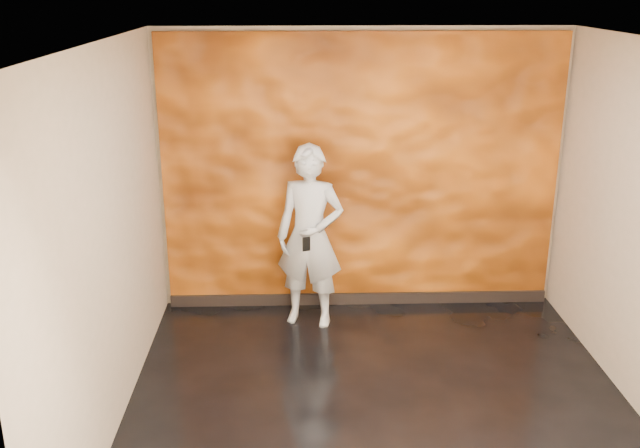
{
  "coord_description": "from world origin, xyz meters",
  "views": [
    {
      "loc": [
        -0.64,
        -4.84,
        3.18
      ],
      "look_at": [
        -0.43,
        1.22,
        1.12
      ],
      "focal_mm": 40.0,
      "sensor_mm": 36.0,
      "label": 1
    }
  ],
  "objects": [
    {
      "name": "room",
      "position": [
        0.0,
        0.0,
        1.4
      ],
      "size": [
        4.02,
        4.02,
        2.81
      ],
      "color": "black",
      "rests_on": "ground"
    },
    {
      "name": "feature_wall",
      "position": [
        0.0,
        1.96,
        1.38
      ],
      "size": [
        3.9,
        0.06,
        2.75
      ],
      "primitive_type": "cube",
      "color": "orange",
      "rests_on": "ground"
    },
    {
      "name": "baseboard",
      "position": [
        0.0,
        1.92,
        0.06
      ],
      "size": [
        3.9,
        0.04,
        0.12
      ],
      "primitive_type": "cube",
      "color": "black",
      "rests_on": "ground"
    },
    {
      "name": "man",
      "position": [
        -0.51,
        1.54,
        0.89
      ],
      "size": [
        0.73,
        0.58,
        1.77
      ],
      "primitive_type": "imported",
      "rotation": [
        0.0,
        0.0,
        -0.26
      ],
      "color": "#A9AFB8",
      "rests_on": "ground"
    },
    {
      "name": "phone",
      "position": [
        -0.55,
        1.28,
        0.91
      ],
      "size": [
        0.07,
        0.04,
        0.13
      ],
      "primitive_type": "cube",
      "rotation": [
        0.0,
        0.0,
        0.35
      ],
      "color": "black",
      "rests_on": "man"
    }
  ]
}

